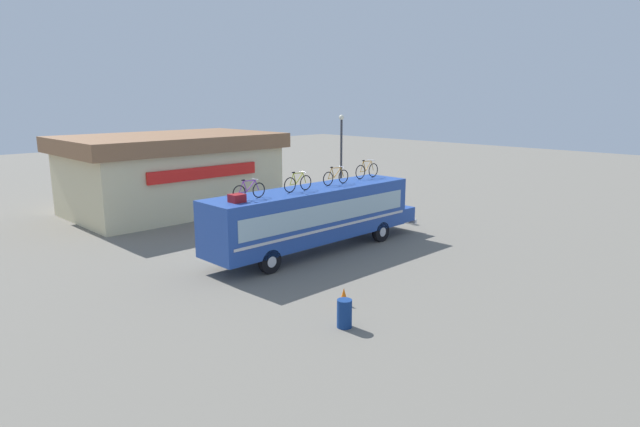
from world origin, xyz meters
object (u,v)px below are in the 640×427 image
Objects in this scene: rooftop_bicycle_4 at (367,170)px; street_lamp at (341,156)px; traffic_cone at (344,296)px; rooftop_bicycle_2 at (298,183)px; trash_bin at (344,313)px; luggage_bag_1 at (237,198)px; rooftop_bicycle_3 at (336,177)px; bus at (315,214)px; rooftop_bicycle_1 at (249,191)px.

street_lamp is (3.50, 5.16, 0.12)m from rooftop_bicycle_4.
traffic_cone is at bearing -136.15° from street_lamp.
rooftop_bicycle_2 reaches higher than traffic_cone.
street_lamp is (12.99, 12.47, 3.13)m from trash_bin.
rooftop_bicycle_3 is at bearing 3.26° from luggage_bag_1.
bus reaches higher than trash_bin.
rooftop_bicycle_2 is (2.73, -0.00, 0.02)m from rooftop_bicycle_1.
luggage_bag_1 reaches higher than traffic_cone.
rooftop_bicycle_2 is at bearing -0.02° from rooftop_bicycle_1.
luggage_bag_1 is 0.09× the size of street_lamp.
luggage_bag_1 is 3.49m from rooftop_bicycle_2.
rooftop_bicycle_3 is 10.16m from trash_bin.
traffic_cone is 16.44m from street_lamp.
rooftop_bicycle_2 is (3.48, 0.19, 0.21)m from luggage_bag_1.
rooftop_bicycle_2 is at bearing -176.61° from rooftop_bicycle_3.
rooftop_bicycle_4 is 0.29× the size of street_lamp.
luggage_bag_1 reaches higher than trash_bin.
rooftop_bicycle_3 is (1.44, 0.01, 1.63)m from bus.
rooftop_bicycle_4 is (2.71, 0.36, 0.03)m from rooftop_bicycle_3.
rooftop_bicycle_4 is at bearing -124.13° from street_lamp.
bus is 4.48m from rooftop_bicycle_4.
bus is at bearing -144.10° from street_lamp.
trash_bin is at bearing -142.39° from rooftop_bicycle_4.
luggage_bag_1 is 0.80m from rooftop_bicycle_1.
traffic_cone is at bearing 43.72° from trash_bin.
traffic_cone is at bearing -116.97° from rooftop_bicycle_2.
rooftop_bicycle_2 is at bearing 3.16° from luggage_bag_1.
traffic_cone is (1.37, 1.31, -0.15)m from trash_bin.
street_lamp is (7.65, 5.53, 1.77)m from bus.
rooftop_bicycle_1 is 0.27× the size of street_lamp.
rooftop_bicycle_3 is 2.74m from rooftop_bicycle_4.
traffic_cone is at bearing -125.22° from bus.
rooftop_bicycle_4 is (4.15, 0.37, 1.66)m from bus.
trash_bin is 18.28m from street_lamp.
rooftop_bicycle_2 is at bearing -173.22° from bus.
street_lamp reaches higher than rooftop_bicycle_3.
rooftop_bicycle_4 is at bearing 37.61° from trash_bin.
traffic_cone is (-2.79, -5.48, -3.14)m from rooftop_bicycle_2.
rooftop_bicycle_1 reaches higher than trash_bin.
rooftop_bicycle_1 reaches higher than bus.
rooftop_bicycle_1 is at bearing -178.35° from rooftop_bicycle_3.
luggage_bag_1 is at bearing -175.92° from bus.
rooftop_bicycle_1 is (0.75, 0.19, 0.19)m from luggage_bag_1.
rooftop_bicycle_1 is at bearing -177.96° from bus.
trash_bin is at bearing -95.89° from luggage_bag_1.
rooftop_bicycle_4 reaches higher than rooftop_bicycle_3.
rooftop_bicycle_3 is 2.80× the size of traffic_cone.
bus is 13.35× the size of trash_bin.
rooftop_bicycle_4 is 6.24m from street_lamp.
rooftop_bicycle_3 is at bearing -138.37° from street_lamp.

